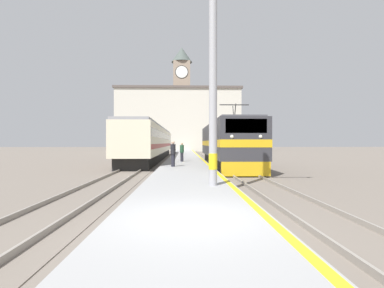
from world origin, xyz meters
name	(u,v)px	position (x,y,z in m)	size (l,w,h in m)	color
ground_plane	(185,159)	(0.00, 30.00, 0.00)	(200.00, 200.00, 0.00)	#70665B
platform	(185,160)	(0.00, 25.00, 0.18)	(3.58, 140.00, 0.36)	#999999
rail_track_near	(217,161)	(3.32, 25.00, 0.03)	(2.83, 140.00, 0.16)	#70665B
rail_track_far	(149,161)	(-3.78, 25.00, 0.03)	(2.84, 140.00, 0.16)	#70665B
locomotive_train	(226,144)	(3.32, 17.97, 1.85)	(2.92, 16.02, 4.59)	black
passenger_train	(152,142)	(-3.78, 28.33, 2.00)	(2.92, 30.16, 3.69)	black
catenary_mast	(215,68)	(1.01, 4.76, 4.75)	(2.68, 0.32, 8.93)	#9E9EA3
person_on_platform	(182,152)	(-0.31, 18.96, 1.20)	(0.34, 0.34, 1.61)	#23232D
second_waiting_passenger	(173,153)	(-0.87, 13.62, 1.26)	(0.34, 0.34, 1.72)	#23232D
clock_tower	(182,96)	(-0.67, 70.41, 14.06)	(5.29, 5.29, 26.39)	gray
station_building	(178,120)	(-1.41, 62.92, 7.23)	(28.42, 8.83, 14.41)	beige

